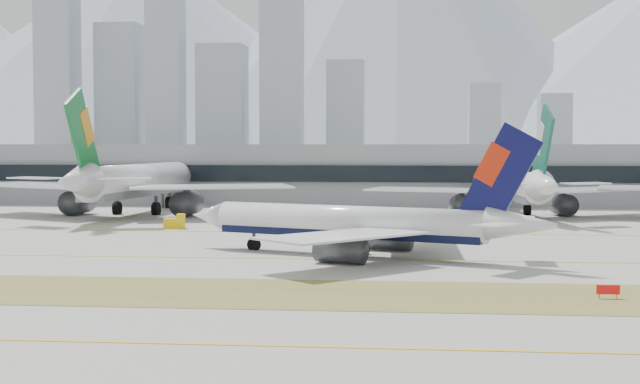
# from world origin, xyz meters

# --- Properties ---
(ground) EXTENTS (3000.00, 3000.00, 0.00)m
(ground) POSITION_xyz_m (0.00, 0.00, 0.00)
(ground) COLOR gray
(ground) RESTS_ON ground
(apron_markings) EXTENTS (360.00, 122.22, 0.06)m
(apron_markings) POSITION_xyz_m (0.00, -53.95, 0.02)
(apron_markings) COLOR olive
(apron_markings) RESTS_ON ground
(taxiing_airliner) EXTENTS (50.57, 42.74, 17.76)m
(taxiing_airliner) POSITION_xyz_m (9.71, -1.69, 4.28)
(taxiing_airliner) COLOR white
(taxiing_airliner) RESTS_ON ground
(widebody_eva) EXTENTS (71.48, 70.09, 25.54)m
(widebody_eva) POSITION_xyz_m (-41.68, 64.00, 6.79)
(widebody_eva) COLOR white
(widebody_eva) RESTS_ON ground
(widebody_cathay) EXTENTS (62.73, 61.97, 22.60)m
(widebody_cathay) POSITION_xyz_m (37.44, 70.65, 6.01)
(widebody_cathay) COLOR white
(widebody_cathay) RESTS_ON ground
(terminal) EXTENTS (280.00, 43.10, 15.00)m
(terminal) POSITION_xyz_m (0.00, 114.84, 7.50)
(terminal) COLOR gray
(terminal) RESTS_ON ground
(hold_sign_right) EXTENTS (2.20, 0.15, 1.35)m
(hold_sign_right) POSITION_xyz_m (35.09, -32.00, 0.88)
(hold_sign_right) COLOR red
(hold_sign_right) RESTS_ON ground
(gse_c) EXTENTS (3.55, 2.00, 2.60)m
(gse_c) POSITION_xyz_m (12.90, 39.50, 1.05)
(gse_c) COLOR yellow
(gse_c) RESTS_ON ground
(gse_b) EXTENTS (3.55, 2.00, 2.60)m
(gse_b) POSITION_xyz_m (-25.12, 34.97, 1.05)
(gse_b) COLOR yellow
(gse_b) RESTS_ON ground
(city_skyline) EXTENTS (342.00, 49.80, 140.00)m
(city_skyline) POSITION_xyz_m (-106.76, 453.42, 49.80)
(city_skyline) COLOR #939DA8
(city_skyline) RESTS_ON ground
(mountain_ridge) EXTENTS (2830.00, 1120.00, 470.00)m
(mountain_ridge) POSITION_xyz_m (33.00, 1404.14, 181.85)
(mountain_ridge) COLOR #9EA8B7
(mountain_ridge) RESTS_ON ground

